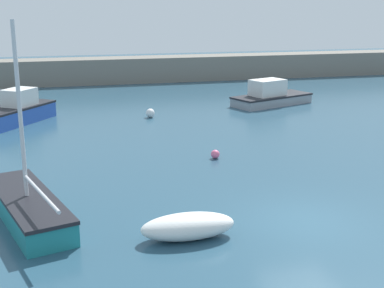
{
  "coord_description": "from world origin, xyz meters",
  "views": [
    {
      "loc": [
        -7.69,
        -14.92,
        6.95
      ],
      "look_at": [
        -1.91,
        7.17,
        0.89
      ],
      "focal_mm": 50.0,
      "sensor_mm": 36.0,
      "label": 1
    }
  ],
  "objects": [
    {
      "name": "motorboat_with_cabin",
      "position": [
        -9.87,
        17.78,
        0.72
      ],
      "size": [
        4.71,
        5.53,
        2.02
      ],
      "rotation": [
        0.0,
        0.0,
        4.08
      ],
      "color": "#2D56B7",
      "rests_on": "ground_plane"
    },
    {
      "name": "sailboat_tall_mast",
      "position": [
        -8.75,
        2.33,
        0.47
      ],
      "size": [
        3.13,
        6.5,
        6.47
      ],
      "rotation": [
        0.0,
        0.0,
        1.85
      ],
      "color": "teal",
      "rests_on": "ground_plane"
    },
    {
      "name": "ground_plane",
      "position": [
        0.0,
        0.0,
        -0.1
      ],
      "size": [
        120.0,
        120.0,
        0.2
      ],
      "primitive_type": "cube",
      "color": "#284C60"
    },
    {
      "name": "harbor_breakwater",
      "position": [
        0.0,
        33.18,
        1.1
      ],
      "size": [
        52.7,
        2.95,
        2.2
      ],
      "primitive_type": "cube",
      "color": "slate",
      "rests_on": "ground_plane"
    },
    {
      "name": "mooring_buoy_pink",
      "position": [
        -0.68,
        7.66,
        0.2
      ],
      "size": [
        0.4,
        0.4,
        0.4
      ],
      "primitive_type": "sphere",
      "color": "#EA668C",
      "rests_on": "ground_plane"
    },
    {
      "name": "rowboat_white_midwater",
      "position": [
        -4.02,
        -0.4,
        0.4
      ],
      "size": [
        2.91,
        1.21,
        0.79
      ],
      "rotation": [
        0.0,
        0.0,
        6.28
      ],
      "color": "white",
      "rests_on": "ground_plane"
    },
    {
      "name": "motorboat_grey_hull",
      "position": [
        6.98,
        19.46,
        0.63
      ],
      "size": [
        6.31,
        4.14,
        1.8
      ],
      "rotation": [
        0.0,
        0.0,
        0.36
      ],
      "color": "gray",
      "rests_on": "ground_plane"
    },
    {
      "name": "mooring_buoy_white",
      "position": [
        -1.94,
        17.37,
        0.28
      ],
      "size": [
        0.56,
        0.56,
        0.56
      ],
      "primitive_type": "sphere",
      "color": "white",
      "rests_on": "ground_plane"
    }
  ]
}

